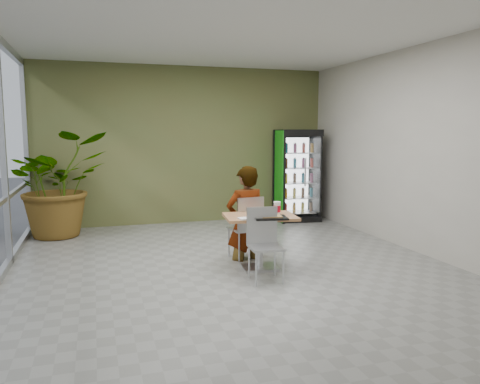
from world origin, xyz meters
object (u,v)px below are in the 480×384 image
object	(u,v)px
dining_table	(260,231)
cafeteria_tray	(270,218)
chair_near	(264,238)
beverage_fridge	(298,175)
potted_plant	(58,184)
soda_cup	(277,208)
chair_far	(248,223)
seated_woman	(246,223)

from	to	relation	value
dining_table	cafeteria_tray	xyz separation A→B (m)	(0.05, -0.27, 0.23)
chair_near	beverage_fridge	xyz separation A→B (m)	(2.08, 3.57, 0.42)
potted_plant	soda_cup	bearing A→B (deg)	-44.93
chair_far	cafeteria_tray	size ratio (longest dim) A/B	2.21
seated_woman	potted_plant	bearing A→B (deg)	-50.83
dining_table	chair_near	xyz separation A→B (m)	(-0.10, -0.43, 0.00)
chair_near	potted_plant	size ratio (longest dim) A/B	0.49
chair_far	soda_cup	distance (m)	0.62
dining_table	seated_woman	distance (m)	0.54
chair_near	potted_plant	world-z (taller)	potted_plant
cafeteria_tray	soda_cup	bearing A→B (deg)	53.90
chair_far	beverage_fridge	distance (m)	3.34
chair_far	soda_cup	bearing A→B (deg)	110.04
soda_cup	cafeteria_tray	distance (m)	0.36
seated_woman	cafeteria_tray	size ratio (longest dim) A/B	3.97
soda_cup	cafeteria_tray	bearing A→B (deg)	-126.10
cafeteria_tray	beverage_fridge	world-z (taller)	beverage_fridge
cafeteria_tray	potted_plant	distance (m)	4.34
cafeteria_tray	beverage_fridge	bearing A→B (deg)	60.53
dining_table	chair_far	xyz separation A→B (m)	(-0.02, 0.49, 0.02)
dining_table	seated_woman	xyz separation A→B (m)	(-0.03, 0.54, 0.01)
seated_woman	cafeteria_tray	world-z (taller)	seated_woman
seated_woman	beverage_fridge	distance (m)	3.31
chair_far	soda_cup	xyz separation A→B (m)	(0.27, -0.49, 0.28)
chair_far	cafeteria_tray	bearing A→B (deg)	85.92
soda_cup	potted_plant	world-z (taller)	potted_plant
dining_table	chair_far	size ratio (longest dim) A/B	1.09
chair_far	seated_woman	xyz separation A→B (m)	(-0.01, 0.05, -0.01)
seated_woman	soda_cup	distance (m)	0.67
seated_woman	potted_plant	xyz separation A→B (m)	(-2.74, 2.48, 0.40)
chair_far	chair_near	bearing A→B (deg)	75.99
soda_cup	beverage_fridge	world-z (taller)	beverage_fridge
dining_table	soda_cup	bearing A→B (deg)	1.88
chair_near	cafeteria_tray	bearing A→B (deg)	51.09
chair_near	seated_woman	world-z (taller)	seated_woman
dining_table	soda_cup	world-z (taller)	soda_cup
soda_cup	chair_far	bearing A→B (deg)	118.72
soda_cup	beverage_fridge	bearing A→B (deg)	61.17
dining_table	seated_woman	world-z (taller)	seated_woman
dining_table	potted_plant	xyz separation A→B (m)	(-2.77, 3.03, 0.41)
soda_cup	potted_plant	size ratio (longest dim) A/B	0.09
beverage_fridge	seated_woman	bearing A→B (deg)	-120.74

